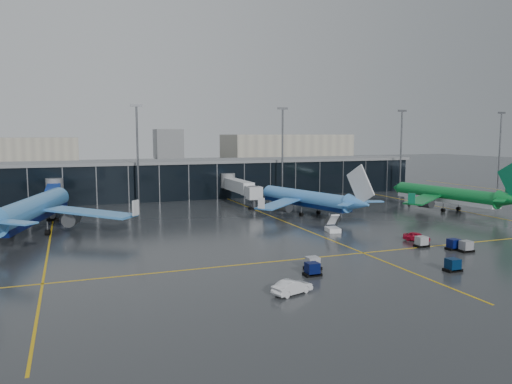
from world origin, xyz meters
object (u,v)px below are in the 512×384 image
object	(u,v)px
airliner_arkefly	(32,195)
airliner_aer_lingus	(445,186)
airliner_klm_near	(305,189)
service_van_red	(417,237)
service_van_white	(292,287)
baggage_carts	(407,255)
mobile_airstair	(333,228)

from	to	relation	value
airliner_arkefly	airliner_aer_lingus	distance (m)	90.19
airliner_klm_near	service_van_red	xyz separation A→B (m)	(4.86, -32.84, -4.95)
service_van_white	baggage_carts	bearing A→B (deg)	-88.34
airliner_arkefly	service_van_white	bearing A→B (deg)	-44.22
airliner_aer_lingus	mobile_airstair	xyz separation A→B (m)	(-38.20, -14.13, -5.13)
airliner_arkefly	airliner_aer_lingus	xyz separation A→B (m)	(90.10, -4.04, -1.13)
airliner_arkefly	mobile_airstair	distance (m)	55.34
airliner_arkefly	service_van_white	distance (m)	57.24
airliner_aer_lingus	baggage_carts	xyz separation A→B (m)	(-38.52, -36.25, -5.14)
airliner_klm_near	service_van_white	xyz separation A→B (m)	(-26.65, -51.01, -4.88)
mobile_airstair	service_van_white	world-z (taller)	mobile_airstair
airliner_aer_lingus	service_van_red	bearing A→B (deg)	-145.77
airliner_aer_lingus	baggage_carts	distance (m)	53.14
airliner_arkefly	service_van_white	xyz separation A→B (m)	(29.58, -48.61, -6.21)
service_van_red	service_van_white	world-z (taller)	service_van_white
baggage_carts	service_van_red	bearing A→B (deg)	46.01
airliner_klm_near	mobile_airstair	world-z (taller)	airliner_klm_near
mobile_airstair	service_van_red	world-z (taller)	mobile_airstair
service_van_red	airliner_klm_near	bearing A→B (deg)	70.01
mobile_airstair	service_van_red	size ratio (longest dim) A/B	0.80
service_van_red	baggage_carts	bearing A→B (deg)	-162.39
airliner_arkefly	airliner_aer_lingus	size ratio (longest dim) A/B	1.19
baggage_carts	service_van_red	distance (m)	13.69
airliner_aer_lingus	baggage_carts	bearing A→B (deg)	-144.81
baggage_carts	service_van_white	world-z (taller)	baggage_carts
airliner_aer_lingus	service_van_white	xyz separation A→B (m)	(-60.52, -44.57, -5.08)
airliner_klm_near	airliner_aer_lingus	distance (m)	34.48
airliner_aer_lingus	mobile_airstair	bearing A→B (deg)	-167.78
airliner_aer_lingus	service_van_red	distance (m)	39.56
service_van_white	mobile_airstair	bearing A→B (deg)	-55.30
airliner_arkefly	airliner_klm_near	bearing A→B (deg)	16.91
airliner_aer_lingus	mobile_airstair	size ratio (longest dim) A/B	10.83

